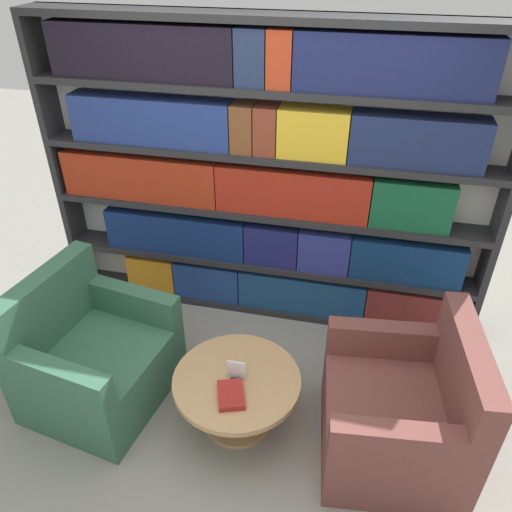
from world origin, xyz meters
name	(u,v)px	position (x,y,z in m)	size (l,w,h in m)	color
ground_plane	(215,445)	(0.00, 0.00, 0.00)	(14.00, 14.00, 0.00)	gray
bookshelf	(267,183)	(0.01, 1.47, 1.16)	(3.39, 0.30, 2.32)	silver
armchair_left	(94,359)	(-0.92, 0.25, 0.32)	(0.95, 1.01, 0.93)	#336047
armchair_right	(400,414)	(1.10, 0.24, 0.32)	(0.91, 0.98, 0.93)	brown
coffee_table	(237,391)	(0.09, 0.22, 0.29)	(0.81, 0.81, 0.41)	tan
table_sign	(236,372)	(0.09, 0.22, 0.47)	(0.12, 0.06, 0.14)	black
stray_book	(231,395)	(0.10, 0.07, 0.43)	(0.22, 0.26, 0.04)	maroon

